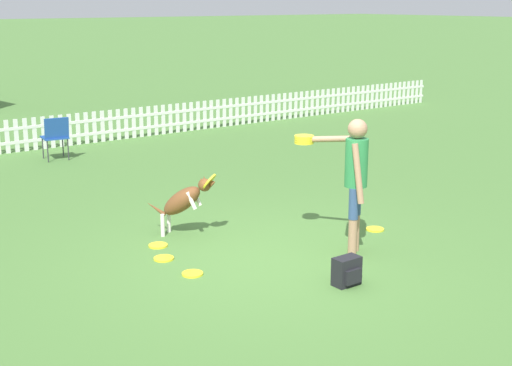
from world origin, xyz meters
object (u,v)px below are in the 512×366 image
object	(u,v)px
frisbee_near_dog	(164,258)
backpack_on_grass	(347,271)
handler_person	(352,169)
frisbee_far_scatter	(158,245)
frisbee_midfield	(375,229)
frisbee_near_handler	(192,274)
folding_chair_blue_left	(56,134)
leaping_dog	(184,200)

from	to	relation	value
frisbee_near_dog	backpack_on_grass	bearing A→B (deg)	-57.15
frisbee_near_dog	handler_person	bearing A→B (deg)	-30.05
frisbee_far_scatter	frisbee_midfield	bearing A→B (deg)	-23.50
frisbee_near_handler	frisbee_far_scatter	distance (m)	1.12
frisbee_midfield	folding_chair_blue_left	bearing A→B (deg)	105.04
handler_person	frisbee_far_scatter	bearing A→B (deg)	101.89
frisbee_near_dog	frisbee_midfield	xyz separation A→B (m)	(2.93, -0.73, 0.00)
handler_person	folding_chair_blue_left	bearing A→B (deg)	60.85
handler_person	frisbee_midfield	bearing A→B (deg)	-10.97
frisbee_near_dog	frisbee_midfield	world-z (taller)	same
leaping_dog	frisbee_midfield	bearing A→B (deg)	112.62
frisbee_midfield	folding_chair_blue_left	xyz separation A→B (m)	(-1.86, 6.93, 0.51)
handler_person	backpack_on_grass	distance (m)	1.42
frisbee_near_dog	backpack_on_grass	world-z (taller)	backpack_on_grass
frisbee_midfield	leaping_dog	bearing A→B (deg)	149.10
frisbee_near_handler	frisbee_far_scatter	size ratio (longest dim) A/B	1.00
handler_person	frisbee_near_handler	distance (m)	2.32
handler_person	folding_chair_blue_left	xyz separation A→B (m)	(-0.95, 7.36, -0.56)
frisbee_near_dog	folding_chair_blue_left	bearing A→B (deg)	80.23
frisbee_near_handler	leaping_dog	bearing A→B (deg)	62.43
leaping_dog	frisbee_near_handler	bearing A→B (deg)	25.95
handler_person	frisbee_near_dog	bearing A→B (deg)	113.46
leaping_dog	frisbee_midfield	world-z (taller)	leaping_dog
frisbee_near_handler	frisbee_midfield	bearing A→B (deg)	-1.72
frisbee_near_handler	frisbee_near_dog	xyz separation A→B (m)	(-0.02, 0.64, 0.00)
handler_person	frisbee_near_dog	xyz separation A→B (m)	(-2.01, 1.17, -1.07)
frisbee_near_handler	frisbee_far_scatter	world-z (taller)	same
frisbee_far_scatter	folding_chair_blue_left	world-z (taller)	folding_chair_blue_left
frisbee_near_handler	frisbee_near_dog	bearing A→B (deg)	91.68
frisbee_far_scatter	handler_person	bearing A→B (deg)	-41.63
frisbee_near_handler	folding_chair_blue_left	size ratio (longest dim) A/B	0.29
frisbee_near_dog	leaping_dog	bearing A→B (deg)	42.41
frisbee_far_scatter	backpack_on_grass	size ratio (longest dim) A/B	0.77
frisbee_near_dog	folding_chair_blue_left	distance (m)	6.31
backpack_on_grass	folding_chair_blue_left	xyz separation A→B (m)	(-0.18, 8.13, 0.36)
backpack_on_grass	frisbee_near_handler	bearing A→B (deg)	133.62
frisbee_midfield	folding_chair_blue_left	world-z (taller)	folding_chair_blue_left
handler_person	backpack_on_grass	xyz separation A→B (m)	(-0.77, -0.77, -0.92)
frisbee_far_scatter	folding_chair_blue_left	xyz separation A→B (m)	(0.89, 5.73, 0.51)
frisbee_midfield	backpack_on_grass	bearing A→B (deg)	-144.45
handler_person	backpack_on_grass	bearing A→B (deg)	-171.55
frisbee_near_dog	frisbee_near_handler	bearing A→B (deg)	-88.32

